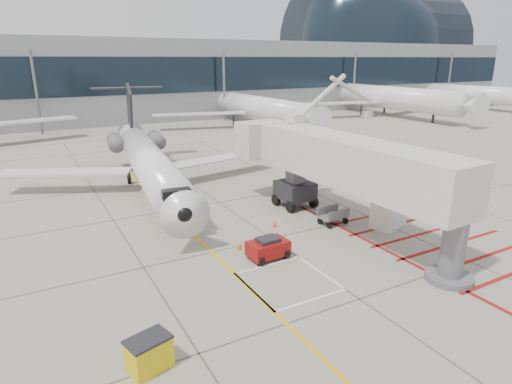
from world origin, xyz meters
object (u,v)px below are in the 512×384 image
pushback_tug (268,247)px  spill_bin (149,353)px  regional_jet (152,149)px  jet_bridge (358,173)px

pushback_tug → spill_bin: pushback_tug is taller
regional_jet → pushback_tug: size_ratio=13.82×
jet_bridge → spill_bin: jet_bridge is taller
jet_bridge → spill_bin: (-14.76, -5.97, -3.39)m
regional_jet → spill_bin: bearing=-99.7°
pushback_tug → spill_bin: size_ratio=1.50×
jet_bridge → pushback_tug: bearing=-179.5°
regional_jet → spill_bin: size_ratio=20.68×
regional_jet → jet_bridge: size_ratio=1.52×
jet_bridge → pushback_tug: (-6.48, -0.29, -3.39)m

